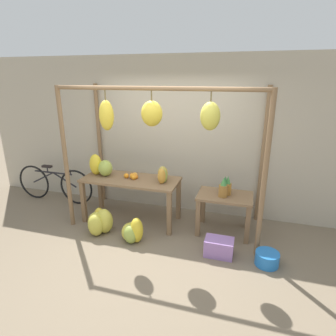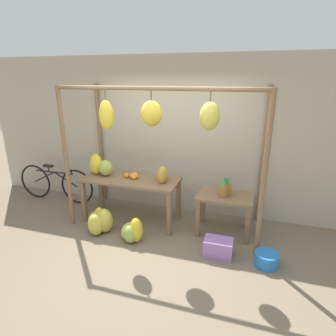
{
  "view_description": "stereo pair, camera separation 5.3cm",
  "coord_description": "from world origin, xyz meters",
  "px_view_note": "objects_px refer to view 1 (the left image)",
  "views": [
    {
      "loc": [
        1.29,
        -3.24,
        2.43
      ],
      "look_at": [
        0.07,
        0.87,
        1.03
      ],
      "focal_mm": 30.0,
      "sensor_mm": 36.0,
      "label": 1
    },
    {
      "loc": [
        1.34,
        -3.22,
        2.43
      ],
      "look_at": [
        0.07,
        0.87,
        1.03
      ],
      "focal_mm": 30.0,
      "sensor_mm": 36.0,
      "label": 2
    }
  ],
  "objects_px": {
    "pineapple_cluster": "(225,187)",
    "fruit_crate_white": "(219,247)",
    "blue_bucket": "(267,259)",
    "orange_pile": "(133,176)",
    "parked_bicycle": "(54,184)",
    "banana_pile_on_table": "(101,166)",
    "papaya_pile": "(163,175)",
    "banana_pile_ground_left": "(100,222)",
    "banana_pile_ground_right": "(133,232)"
  },
  "relations": [
    {
      "from": "banana_pile_ground_right",
      "to": "banana_pile_ground_left",
      "type": "bearing_deg",
      "value": 171.99
    },
    {
      "from": "banana_pile_on_table",
      "to": "fruit_crate_white",
      "type": "bearing_deg",
      "value": -15.93
    },
    {
      "from": "banana_pile_on_table",
      "to": "blue_bucket",
      "type": "bearing_deg",
      "value": -13.01
    },
    {
      "from": "fruit_crate_white",
      "to": "blue_bucket",
      "type": "distance_m",
      "value": 0.65
    },
    {
      "from": "fruit_crate_white",
      "to": "papaya_pile",
      "type": "distance_m",
      "value": 1.42
    },
    {
      "from": "pineapple_cluster",
      "to": "parked_bicycle",
      "type": "bearing_deg",
      "value": 175.64
    },
    {
      "from": "parked_bicycle",
      "to": "banana_pile_on_table",
      "type": "bearing_deg",
      "value": -12.86
    },
    {
      "from": "banana_pile_ground_left",
      "to": "banana_pile_ground_right",
      "type": "bearing_deg",
      "value": -8.01
    },
    {
      "from": "blue_bucket",
      "to": "papaya_pile",
      "type": "distance_m",
      "value": 1.97
    },
    {
      "from": "pineapple_cluster",
      "to": "parked_bicycle",
      "type": "relative_size",
      "value": 0.18
    },
    {
      "from": "orange_pile",
      "to": "pineapple_cluster",
      "type": "distance_m",
      "value": 1.55
    },
    {
      "from": "parked_bicycle",
      "to": "orange_pile",
      "type": "bearing_deg",
      "value": -8.54
    },
    {
      "from": "orange_pile",
      "to": "banana_pile_ground_right",
      "type": "distance_m",
      "value": 0.96
    },
    {
      "from": "pineapple_cluster",
      "to": "banana_pile_ground_right",
      "type": "xyz_separation_m",
      "value": [
        -1.29,
        -0.67,
        -0.62
      ]
    },
    {
      "from": "pineapple_cluster",
      "to": "blue_bucket",
      "type": "xyz_separation_m",
      "value": [
        0.67,
        -0.68,
        -0.69
      ]
    },
    {
      "from": "banana_pile_on_table",
      "to": "banana_pile_ground_right",
      "type": "bearing_deg",
      "value": -37.3
    },
    {
      "from": "pineapple_cluster",
      "to": "blue_bucket",
      "type": "bearing_deg",
      "value": -45.3
    },
    {
      "from": "banana_pile_ground_right",
      "to": "parked_bicycle",
      "type": "height_order",
      "value": "parked_bicycle"
    },
    {
      "from": "orange_pile",
      "to": "banana_pile_ground_left",
      "type": "height_order",
      "value": "orange_pile"
    },
    {
      "from": "pineapple_cluster",
      "to": "papaya_pile",
      "type": "xyz_separation_m",
      "value": [
        -1.01,
        -0.04,
        0.12
      ]
    },
    {
      "from": "banana_pile_on_table",
      "to": "banana_pile_ground_right",
      "type": "relative_size",
      "value": 1.19
    },
    {
      "from": "banana_pile_on_table",
      "to": "orange_pile",
      "type": "relative_size",
      "value": 2.04
    },
    {
      "from": "banana_pile_ground_right",
      "to": "fruit_crate_white",
      "type": "distance_m",
      "value": 1.32
    },
    {
      "from": "pineapple_cluster",
      "to": "fruit_crate_white",
      "type": "relative_size",
      "value": 0.78
    },
    {
      "from": "banana_pile_on_table",
      "to": "orange_pile",
      "type": "xyz_separation_m",
      "value": [
        0.59,
        0.01,
        -0.12
      ]
    },
    {
      "from": "banana_pile_on_table",
      "to": "pineapple_cluster",
      "type": "bearing_deg",
      "value": 0.73
    },
    {
      "from": "blue_bucket",
      "to": "banana_pile_ground_right",
      "type": "bearing_deg",
      "value": 179.9
    },
    {
      "from": "orange_pile",
      "to": "banana_pile_ground_left",
      "type": "relative_size",
      "value": 0.53
    },
    {
      "from": "orange_pile",
      "to": "fruit_crate_white",
      "type": "relative_size",
      "value": 0.63
    },
    {
      "from": "pineapple_cluster",
      "to": "banana_pile_ground_left",
      "type": "relative_size",
      "value": 0.65
    },
    {
      "from": "fruit_crate_white",
      "to": "blue_bucket",
      "type": "xyz_separation_m",
      "value": [
        0.65,
        -0.03,
        -0.03
      ]
    },
    {
      "from": "blue_bucket",
      "to": "orange_pile",
      "type": "bearing_deg",
      "value": 163.47
    },
    {
      "from": "parked_bicycle",
      "to": "papaya_pile",
      "type": "xyz_separation_m",
      "value": [
        2.39,
        -0.3,
        0.53
      ]
    },
    {
      "from": "banana_pile_ground_right",
      "to": "parked_bicycle",
      "type": "distance_m",
      "value": 2.31
    },
    {
      "from": "orange_pile",
      "to": "banana_pile_ground_right",
      "type": "height_order",
      "value": "orange_pile"
    },
    {
      "from": "orange_pile",
      "to": "papaya_pile",
      "type": "distance_m",
      "value": 0.55
    },
    {
      "from": "pineapple_cluster",
      "to": "orange_pile",
      "type": "bearing_deg",
      "value": -179.31
    },
    {
      "from": "banana_pile_ground_left",
      "to": "blue_bucket",
      "type": "height_order",
      "value": "banana_pile_ground_left"
    },
    {
      "from": "fruit_crate_white",
      "to": "pineapple_cluster",
      "type": "bearing_deg",
      "value": 91.74
    },
    {
      "from": "fruit_crate_white",
      "to": "banana_pile_on_table",
      "type": "bearing_deg",
      "value": 164.07
    },
    {
      "from": "banana_pile_on_table",
      "to": "fruit_crate_white",
      "type": "xyz_separation_m",
      "value": [
        2.16,
        -0.62,
        -0.82
      ]
    },
    {
      "from": "banana_pile_on_table",
      "to": "banana_pile_ground_right",
      "type": "distance_m",
      "value": 1.32
    },
    {
      "from": "banana_pile_on_table",
      "to": "pineapple_cluster",
      "type": "height_order",
      "value": "banana_pile_on_table"
    },
    {
      "from": "banana_pile_on_table",
      "to": "orange_pile",
      "type": "bearing_deg",
      "value": 0.84
    },
    {
      "from": "orange_pile",
      "to": "papaya_pile",
      "type": "relative_size",
      "value": 0.76
    },
    {
      "from": "banana_pile_on_table",
      "to": "blue_bucket",
      "type": "relative_size",
      "value": 1.63
    },
    {
      "from": "parked_bicycle",
      "to": "blue_bucket",
      "type": "bearing_deg",
      "value": -12.97
    },
    {
      "from": "blue_bucket",
      "to": "parked_bicycle",
      "type": "height_order",
      "value": "parked_bicycle"
    },
    {
      "from": "banana_pile_ground_left",
      "to": "papaya_pile",
      "type": "height_order",
      "value": "papaya_pile"
    },
    {
      "from": "papaya_pile",
      "to": "banana_pile_ground_left",
      "type": "bearing_deg",
      "value": -148.82
    }
  ]
}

